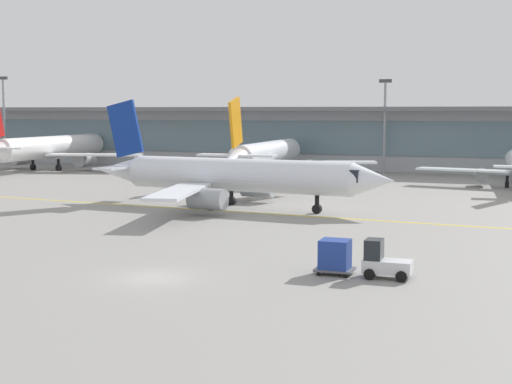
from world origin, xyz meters
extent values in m
plane|color=gray|center=(0.00, 0.00, 0.00)|extent=(400.00, 400.00, 0.00)
cube|color=yellow|center=(-6.00, 26.31, 0.00)|extent=(109.67, 9.27, 0.01)
cube|color=#9EA3A8|center=(0.00, 78.52, 4.50)|extent=(184.25, 8.00, 9.00)
cube|color=slate|center=(0.00, 74.44, 4.95)|extent=(176.88, 0.16, 5.04)
cube|color=slate|center=(0.00, 77.02, 9.30)|extent=(191.62, 11.00, 0.60)
cylinder|color=white|center=(-49.76, 61.78, 3.47)|extent=(3.66, 24.34, 3.37)
cone|color=white|center=(-49.92, 75.95, 3.47)|extent=(3.25, 4.09, 3.21)
cube|color=black|center=(-49.89, 73.25, 3.90)|extent=(2.67, 3.07, 1.18)
cylinder|color=#999EA3|center=(-55.61, 61.21, 1.61)|extent=(2.13, 3.60, 2.08)
cube|color=white|center=(-41.10, 59.90, 2.55)|extent=(14.22, 7.04, 0.28)
cylinder|color=#999EA3|center=(-43.89, 61.35, 1.61)|extent=(2.13, 3.60, 2.08)
cube|color=white|center=(-47.11, 48.44, 3.98)|extent=(4.99, 2.44, 0.24)
cylinder|color=black|center=(-49.86, 70.28, 0.89)|extent=(0.44, 0.44, 1.79)
cylinder|color=black|center=(-49.86, 70.28, 0.45)|extent=(0.56, 0.90, 0.89)
cylinder|color=black|center=(-52.01, 59.77, 0.89)|extent=(0.44, 0.44, 1.79)
cylinder|color=black|center=(-52.01, 59.77, 0.45)|extent=(0.56, 0.90, 0.89)
cylinder|color=black|center=(-47.45, 59.82, 0.89)|extent=(0.44, 0.44, 1.79)
cylinder|color=black|center=(-47.45, 59.82, 0.45)|extent=(0.56, 0.90, 0.89)
cylinder|color=silver|center=(-13.87, 59.22, 3.31)|extent=(4.18, 23.25, 3.21)
cone|color=silver|center=(-14.44, 72.70, 3.31)|extent=(3.21, 3.98, 3.05)
cube|color=black|center=(-14.33, 70.14, 3.71)|extent=(2.63, 2.99, 1.12)
cone|color=silver|center=(-13.28, 45.10, 3.31)|extent=(2.94, 5.25, 2.73)
cube|color=silver|center=(-22.01, 56.99, 2.42)|extent=(13.57, 6.06, 0.26)
cylinder|color=#999EA3|center=(-19.42, 58.52, 1.53)|extent=(2.13, 3.48, 1.98)
cube|color=silver|center=(-5.58, 57.68, 2.42)|extent=(13.51, 7.06, 0.26)
cylinder|color=#999EA3|center=(-8.28, 58.98, 1.53)|extent=(2.13, 3.48, 1.98)
cube|color=orange|center=(-13.32, 46.13, 7.65)|extent=(0.52, 4.34, 6.05)
cube|color=silver|center=(-15.70, 46.40, 3.79)|extent=(4.82, 2.46, 0.23)
cube|color=silver|center=(-10.97, 46.60, 3.79)|extent=(4.82, 2.46, 0.23)
cylinder|color=black|center=(-14.21, 67.31, 0.85)|extent=(0.42, 0.42, 1.70)
cylinder|color=black|center=(-14.21, 67.31, 0.43)|extent=(0.56, 0.87, 0.85)
cylinder|color=black|center=(-15.96, 57.24, 0.85)|extent=(0.42, 0.42, 1.70)
cylinder|color=black|center=(-15.96, 57.24, 0.43)|extent=(0.56, 0.87, 0.85)
cylinder|color=black|center=(-11.62, 57.43, 0.85)|extent=(0.42, 0.42, 1.70)
cylinder|color=black|center=(-11.62, 57.43, 0.43)|extent=(0.56, 0.87, 0.85)
cube|color=white|center=(11.88, 56.28, 2.01)|extent=(11.22, 4.46, 0.22)
cylinder|color=#999EA3|center=(13.94, 57.66, 1.27)|extent=(1.91, 2.96, 1.64)
cylinder|color=black|center=(16.86, 56.77, 0.70)|extent=(0.34, 0.34, 1.41)
cylinder|color=black|center=(16.86, 56.77, 0.35)|extent=(0.50, 0.74, 0.70)
cylinder|color=silver|center=(-6.00, 28.31, 3.13)|extent=(22.09, 4.81, 3.04)
cone|color=silver|center=(6.74, 27.27, 3.13)|extent=(3.88, 3.18, 2.89)
cube|color=black|center=(4.31, 27.47, 3.51)|extent=(2.92, 2.59, 1.07)
cone|color=silver|center=(-19.36, 29.39, 3.13)|extent=(5.06, 2.97, 2.59)
cube|color=silver|center=(-7.16, 36.22, 2.30)|extent=(7.11, 12.74, 0.25)
cylinder|color=#999EA3|center=(-6.02, 33.61, 1.45)|extent=(3.37, 2.14, 1.88)
cube|color=silver|center=(-8.42, 20.69, 2.30)|extent=(5.29, 12.85, 0.25)
cylinder|color=#999EA3|center=(-6.88, 23.08, 1.45)|extent=(3.37, 2.14, 1.88)
cube|color=navy|center=(-18.38, 29.31, 7.25)|extent=(4.12, 0.65, 5.73)
cube|color=silver|center=(-17.85, 31.51, 3.59)|extent=(2.50, 4.64, 0.21)
cube|color=silver|center=(-18.21, 27.05, 3.59)|extent=(2.50, 4.64, 0.21)
cylinder|color=black|center=(1.64, 27.68, 0.81)|extent=(0.39, 0.39, 1.61)
cylinder|color=black|center=(1.64, 27.68, 0.40)|extent=(0.84, 0.56, 0.81)
cylinder|color=black|center=(-7.62, 30.50, 0.81)|extent=(0.39, 0.39, 1.61)
cylinder|color=black|center=(-7.62, 30.50, 0.40)|extent=(0.84, 0.56, 0.81)
cylinder|color=black|center=(-7.96, 26.40, 0.81)|extent=(0.39, 0.39, 1.61)
cylinder|color=black|center=(-7.96, 26.40, 0.40)|extent=(0.84, 0.56, 0.81)
cube|color=silver|center=(12.01, 4.17, 0.65)|extent=(2.61, 1.42, 0.70)
cube|color=#1E2328|center=(11.26, 4.17, 1.55)|extent=(0.91, 1.25, 1.10)
cylinder|color=black|center=(12.85, 4.88, 0.30)|extent=(0.60, 0.22, 0.60)
cylinder|color=black|center=(12.86, 3.48, 0.30)|extent=(0.60, 0.22, 0.60)
cylinder|color=black|center=(11.15, 4.87, 0.30)|extent=(0.60, 0.22, 0.60)
cylinder|color=black|center=(11.16, 3.47, 0.30)|extent=(0.60, 0.22, 0.60)
cube|color=#595B60|center=(9.09, 4.15, 0.28)|extent=(2.11, 1.61, 0.12)
cube|color=navy|center=(9.09, 4.15, 1.14)|extent=(1.61, 1.51, 1.60)
cylinder|color=black|center=(9.84, 4.86, 0.11)|extent=(0.22, 0.10, 0.22)
cylinder|color=black|center=(9.85, 3.46, 0.11)|extent=(0.22, 0.10, 0.22)
cylinder|color=black|center=(8.34, 4.85, 0.11)|extent=(0.22, 0.10, 0.22)
cylinder|color=black|center=(8.35, 3.45, 0.11)|extent=(0.22, 0.10, 0.22)
cylinder|color=gray|center=(-64.17, 68.74, 7.11)|extent=(0.36, 0.36, 14.23)
cube|color=#3F3F42|center=(-64.17, 68.74, 14.48)|extent=(1.80, 0.30, 0.50)
cylinder|color=gray|center=(-0.46, 72.08, 6.51)|extent=(0.36, 0.36, 13.02)
cube|color=#3F3F42|center=(-0.46, 72.08, 13.27)|extent=(1.80, 0.30, 0.50)
camera|label=1|loc=(18.83, -35.55, 9.04)|focal=52.39mm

